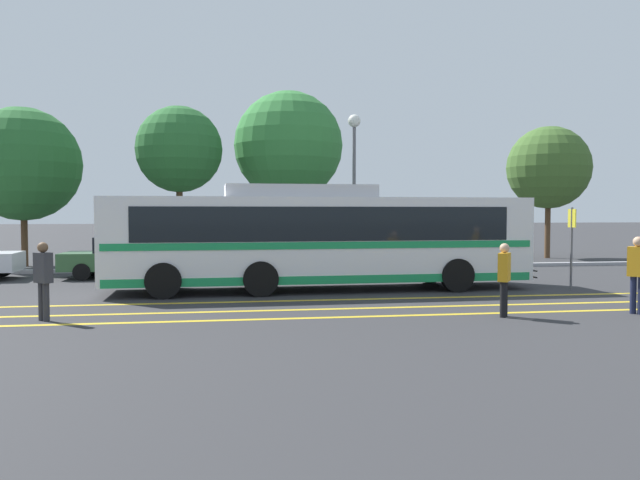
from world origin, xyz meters
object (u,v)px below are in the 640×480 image
(parked_car_1, at_px, (128,257))
(tree_3, at_px, (289,146))
(tree_0, at_px, (179,150))
(street_lamp, at_px, (354,154))
(transit_bus, at_px, (319,237))
(pedestrian_2, at_px, (638,270))
(tree_2, at_px, (549,168))
(pedestrian_0, at_px, (43,276))
(bus_stop_sign, at_px, (572,238))
(pedestrian_1, at_px, (504,275))
(tree_1, at_px, (23,164))
(parked_car_2, at_px, (290,257))

(parked_car_1, bearing_deg, tree_3, 134.29)
(tree_0, distance_m, tree_3, 5.12)
(parked_car_1, distance_m, street_lamp, 10.21)
(transit_bus, xyz_separation_m, pedestrian_2, (6.64, -5.58, -0.58))
(tree_2, bearing_deg, parked_car_1, -161.67)
(pedestrian_0, xyz_separation_m, bus_stop_sign, (14.40, 3.30, 0.60))
(pedestrian_1, xyz_separation_m, tree_1, (-14.90, 15.64, 3.51))
(bus_stop_sign, bearing_deg, tree_1, -121.74)
(bus_stop_sign, bearing_deg, pedestrian_2, -13.64)
(bus_stop_sign, distance_m, street_lamp, 10.35)
(pedestrian_2, relative_size, tree_3, 0.23)
(pedestrian_1, bearing_deg, parked_car_1, 78.97)
(pedestrian_1, relative_size, street_lamp, 0.26)
(bus_stop_sign, distance_m, tree_3, 14.39)
(street_lamp, distance_m, tree_3, 4.10)
(parked_car_2, relative_size, tree_2, 0.61)
(tree_0, relative_size, tree_1, 1.01)
(tree_1, relative_size, tree_2, 1.02)
(tree_3, bearing_deg, tree_0, -165.46)
(parked_car_2, bearing_deg, tree_3, 173.79)
(parked_car_1, height_order, street_lamp, street_lamp)
(tree_2, bearing_deg, bus_stop_sign, -116.00)
(street_lamp, relative_size, tree_3, 0.81)
(transit_bus, xyz_separation_m, bus_stop_sign, (7.62, -1.13, -0.03))
(pedestrian_0, relative_size, bus_stop_sign, 0.68)
(street_lamp, relative_size, tree_1, 0.94)
(parked_car_1, distance_m, tree_3, 9.96)
(parked_car_2, bearing_deg, tree_2, 114.04)
(pedestrian_0, distance_m, tree_0, 14.43)
(transit_bus, bearing_deg, street_lamp, 159.13)
(pedestrian_0, bearing_deg, tree_2, 80.42)
(transit_bus, distance_m, tree_0, 10.99)
(transit_bus, relative_size, tree_3, 1.63)
(tree_3, bearing_deg, bus_stop_sign, -57.38)
(bus_stop_sign, bearing_deg, tree_3, -148.56)
(pedestrian_2, distance_m, tree_1, 24.27)
(pedestrian_2, height_order, tree_1, tree_1)
(parked_car_1, bearing_deg, tree_1, -134.89)
(parked_car_2, distance_m, tree_3, 7.50)
(tree_2, bearing_deg, pedestrian_1, -121.54)
(parked_car_1, height_order, tree_1, tree_1)
(bus_stop_sign, xyz_separation_m, tree_1, (-19.13, 11.29, 2.87))
(parked_car_2, bearing_deg, parked_car_1, -89.03)
(pedestrian_1, relative_size, bus_stop_sign, 0.66)
(bus_stop_sign, relative_size, tree_2, 0.37)
(tree_0, bearing_deg, pedestrian_1, -60.96)
(pedestrian_1, bearing_deg, parked_car_2, 55.41)
(transit_bus, relative_size, parked_car_2, 3.15)
(parked_car_2, relative_size, bus_stop_sign, 1.64)
(street_lamp, bearing_deg, tree_2, 19.60)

